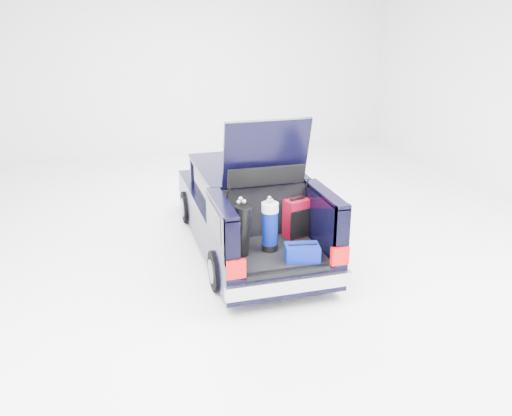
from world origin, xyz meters
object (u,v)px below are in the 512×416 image
object	(u,v)px
black_golf_bag	(242,230)
blue_golf_bag	(270,226)
red_suitcase	(297,218)
blue_duffel	(302,253)
car	(246,209)

from	to	relation	value
black_golf_bag	blue_golf_bag	xyz separation A→B (m)	(0.44, 0.08, -0.02)
black_golf_bag	red_suitcase	bearing A→B (deg)	2.66
blue_duffel	car	bearing A→B (deg)	108.31
red_suitcase	blue_duffel	world-z (taller)	red_suitcase
car	red_suitcase	size ratio (longest dim) A/B	7.31
red_suitcase	blue_golf_bag	world-z (taller)	blue_golf_bag
blue_duffel	black_golf_bag	bearing A→B (deg)	164.91
blue_golf_bag	blue_duffel	size ratio (longest dim) A/B	1.57
car	black_golf_bag	xyz separation A→B (m)	(-0.50, -1.64, 0.32)
black_golf_bag	blue_golf_bag	world-z (taller)	black_golf_bag
car	blue_duffel	world-z (taller)	car
car	red_suitcase	world-z (taller)	car
blue_golf_bag	blue_duffel	world-z (taller)	blue_golf_bag
red_suitcase	blue_duffel	xyz separation A→B (m)	(-0.21, -0.81, -0.19)
red_suitcase	blue_duffel	bearing A→B (deg)	-121.61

